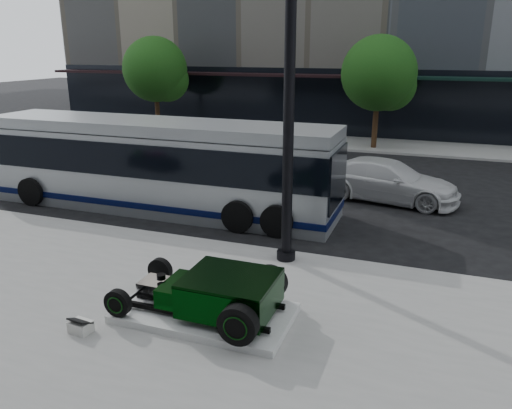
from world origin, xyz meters
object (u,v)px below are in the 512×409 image
(hot_rod, at_px, (220,293))
(lamppost, at_px, (289,101))
(transit_bus, at_px, (158,164))
(white_sedan, at_px, (387,181))

(hot_rod, xyz_separation_m, lamppost, (0.35, 3.22, 3.32))
(hot_rod, distance_m, transit_bus, 7.99)
(lamppost, bearing_deg, transit_bus, 151.09)
(white_sedan, bearing_deg, transit_bus, 125.46)
(transit_bus, relative_size, white_sedan, 2.46)
(white_sedan, bearing_deg, lamppost, 174.09)
(hot_rod, relative_size, lamppost, 0.38)
(hot_rod, height_order, lamppost, lamppost)
(lamppost, distance_m, transit_bus, 6.62)
(transit_bus, bearing_deg, lamppost, -28.91)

